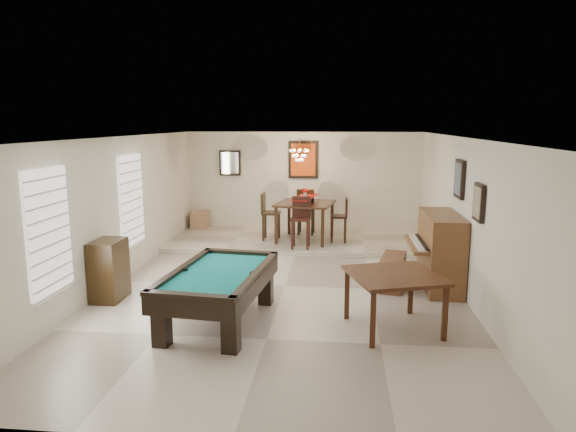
% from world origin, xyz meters
% --- Properties ---
extents(ground_plane, '(6.00, 9.00, 0.02)m').
position_xyz_m(ground_plane, '(0.00, 0.00, -0.01)').
color(ground_plane, beige).
extents(wall_back, '(6.00, 0.04, 2.60)m').
position_xyz_m(wall_back, '(0.00, 4.50, 1.30)').
color(wall_back, silver).
rests_on(wall_back, ground_plane).
extents(wall_front, '(6.00, 0.04, 2.60)m').
position_xyz_m(wall_front, '(0.00, -4.50, 1.30)').
color(wall_front, silver).
rests_on(wall_front, ground_plane).
extents(wall_left, '(0.04, 9.00, 2.60)m').
position_xyz_m(wall_left, '(-3.00, 0.00, 1.30)').
color(wall_left, silver).
rests_on(wall_left, ground_plane).
extents(wall_right, '(0.04, 9.00, 2.60)m').
position_xyz_m(wall_right, '(3.00, 0.00, 1.30)').
color(wall_right, silver).
rests_on(wall_right, ground_plane).
extents(ceiling, '(6.00, 9.00, 0.04)m').
position_xyz_m(ceiling, '(0.00, 0.00, 2.60)').
color(ceiling, white).
rests_on(ceiling, wall_back).
extents(dining_step, '(6.00, 2.50, 0.12)m').
position_xyz_m(dining_step, '(0.00, 3.25, 0.06)').
color(dining_step, beige).
rests_on(dining_step, ground_plane).
extents(window_left_front, '(0.06, 1.00, 1.70)m').
position_xyz_m(window_left_front, '(-2.97, -2.20, 1.40)').
color(window_left_front, white).
rests_on(window_left_front, wall_left).
extents(window_left_rear, '(0.06, 1.00, 1.70)m').
position_xyz_m(window_left_rear, '(-2.97, 0.60, 1.40)').
color(window_left_rear, white).
rests_on(window_left_rear, wall_left).
extents(pool_table, '(1.45, 2.36, 0.75)m').
position_xyz_m(pool_table, '(-0.76, -1.73, 0.37)').
color(pool_table, black).
rests_on(pool_table, ground_plane).
extents(square_table, '(1.46, 1.46, 0.80)m').
position_xyz_m(square_table, '(1.71, -1.72, 0.40)').
color(square_table, '#34190D').
rests_on(square_table, ground_plane).
extents(upright_piano, '(0.87, 1.56, 1.30)m').
position_xyz_m(upright_piano, '(2.54, 0.24, 0.65)').
color(upright_piano, brown).
rests_on(upright_piano, ground_plane).
extents(piano_bench, '(0.57, 1.04, 0.55)m').
position_xyz_m(piano_bench, '(1.89, 0.17, 0.27)').
color(piano_bench, brown).
rests_on(piano_bench, ground_plane).
extents(apothecary_chest, '(0.44, 0.66, 0.99)m').
position_xyz_m(apothecary_chest, '(-2.76, -0.94, 0.49)').
color(apothecary_chest, black).
rests_on(apothecary_chest, ground_plane).
extents(dining_table, '(1.43, 1.43, 1.02)m').
position_xyz_m(dining_table, '(0.15, 3.06, 0.63)').
color(dining_table, black).
rests_on(dining_table, dining_step).
extents(flower_vase, '(0.15, 0.15, 0.22)m').
position_xyz_m(flower_vase, '(0.15, 3.06, 1.25)').
color(flower_vase, red).
rests_on(flower_vase, dining_table).
extents(dining_chair_south, '(0.43, 0.43, 1.12)m').
position_xyz_m(dining_chair_south, '(0.10, 2.33, 0.68)').
color(dining_chair_south, black).
rests_on(dining_chair_south, dining_step).
extents(dining_chair_north, '(0.44, 0.44, 1.13)m').
position_xyz_m(dining_chair_north, '(0.13, 3.76, 0.69)').
color(dining_chair_north, black).
rests_on(dining_chair_north, dining_step).
extents(dining_chair_west, '(0.42, 0.42, 1.10)m').
position_xyz_m(dining_chair_west, '(-0.64, 3.06, 0.67)').
color(dining_chair_west, black).
rests_on(dining_chair_west, dining_step).
extents(dining_chair_east, '(0.38, 0.38, 1.02)m').
position_xyz_m(dining_chair_east, '(0.93, 3.01, 0.63)').
color(dining_chair_east, black).
rests_on(dining_chair_east, dining_step).
extents(corner_bench, '(0.41, 0.50, 0.44)m').
position_xyz_m(corner_bench, '(-2.66, 4.18, 0.34)').
color(corner_bench, '#A77D5A').
rests_on(corner_bench, dining_step).
extents(chandelier, '(0.44, 0.44, 0.60)m').
position_xyz_m(chandelier, '(0.00, 3.20, 2.20)').
color(chandelier, '#FFE5B2').
rests_on(chandelier, ceiling).
extents(back_painting, '(0.75, 0.06, 0.95)m').
position_xyz_m(back_painting, '(0.00, 4.46, 1.90)').
color(back_painting, '#D84C14').
rests_on(back_painting, wall_back).
extents(back_mirror, '(0.55, 0.06, 0.65)m').
position_xyz_m(back_mirror, '(-1.90, 4.46, 1.80)').
color(back_mirror, white).
rests_on(back_mirror, wall_back).
extents(right_picture_upper, '(0.06, 0.55, 0.65)m').
position_xyz_m(right_picture_upper, '(2.96, 0.30, 1.90)').
color(right_picture_upper, slate).
rests_on(right_picture_upper, wall_right).
extents(right_picture_lower, '(0.06, 0.45, 0.55)m').
position_xyz_m(right_picture_lower, '(2.96, -1.00, 1.70)').
color(right_picture_lower, gray).
rests_on(right_picture_lower, wall_right).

